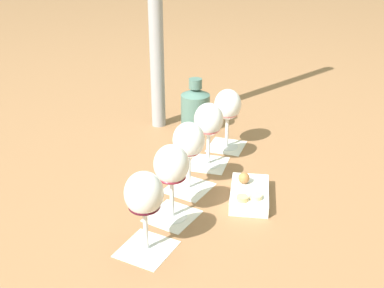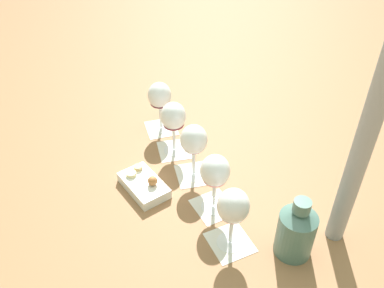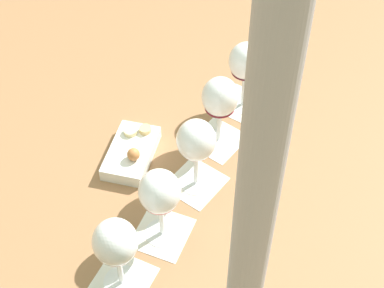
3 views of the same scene
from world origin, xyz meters
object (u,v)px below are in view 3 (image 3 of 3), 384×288
at_px(snack_dish, 132,152).
at_px(umbrella_pole, 254,201).
at_px(wine_glass_0, 116,245).
at_px(wine_glass_1, 160,195).
at_px(wine_glass_4, 246,64).
at_px(wine_glass_2, 196,145).
at_px(wine_glass_3, 220,100).

xyz_separation_m(snack_dish, umbrella_pole, (0.12, -0.52, 0.49)).
relative_size(wine_glass_0, wine_glass_1, 1.00).
xyz_separation_m(wine_glass_0, wine_glass_4, (0.32, 0.43, 0.00)).
xyz_separation_m(wine_glass_2, wine_glass_3, (0.07, 0.12, 0.00)).
relative_size(wine_glass_1, umbrella_pole, 0.18).
bearing_deg(umbrella_pole, wine_glass_1, 103.49).
bearing_deg(wine_glass_1, wine_glass_0, -131.99).
bearing_deg(wine_glass_2, snack_dish, 143.21).
relative_size(wine_glass_1, wine_glass_4, 1.00).
relative_size(wine_glass_2, snack_dish, 1.00).
height_order(wine_glass_0, wine_glass_4, same).
distance_m(wine_glass_0, wine_glass_2, 0.27).
bearing_deg(wine_glass_2, wine_glass_1, -127.22).
bearing_deg(wine_glass_4, wine_glass_2, -123.24).
distance_m(wine_glass_2, wine_glass_4, 0.27).
relative_size(snack_dish, umbrella_pole, 0.18).
relative_size(wine_glass_3, snack_dish, 1.00).
distance_m(snack_dish, umbrella_pole, 0.72).
distance_m(wine_glass_4, umbrella_pole, 0.76).
bearing_deg(wine_glass_0, wine_glass_1, 48.01).
distance_m(wine_glass_0, wine_glass_3, 0.40).
height_order(wine_glass_2, wine_glass_3, same).
height_order(wine_glass_1, wine_glass_2, same).
bearing_deg(wine_glass_1, snack_dish, 101.69).
distance_m(wine_glass_3, wine_glass_4, 0.13).
distance_m(wine_glass_4, snack_dish, 0.32).
relative_size(wine_glass_4, umbrella_pole, 0.18).
distance_m(wine_glass_2, wine_glass_3, 0.14).
distance_m(wine_glass_1, snack_dish, 0.24).
height_order(wine_glass_3, umbrella_pole, umbrella_pole).
relative_size(wine_glass_3, umbrella_pole, 0.18).
relative_size(wine_glass_3, wine_glass_4, 1.00).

